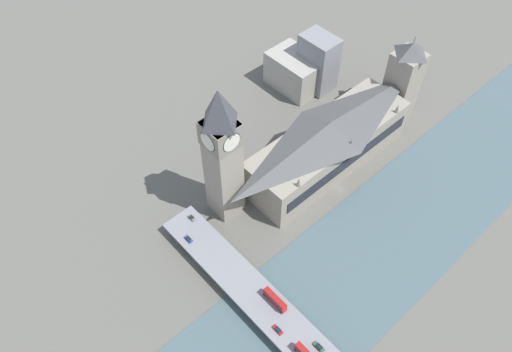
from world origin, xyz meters
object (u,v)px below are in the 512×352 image
object	(u,v)px
car_northbound_mid	(188,239)
clock_tower	(222,152)
road_bridge	(286,327)
victoria_tower	(403,79)
car_northbound_lead	(319,347)
car_southbound_mid	(278,330)
parliament_hall	(328,143)
double_decker_bus_lead	(275,300)
car_northbound_tail	(192,218)

from	to	relation	value
car_northbound_mid	clock_tower	bearing A→B (deg)	-77.18
road_bridge	car_northbound_mid	world-z (taller)	car_northbound_mid
clock_tower	car_northbound_mid	size ratio (longest dim) A/B	17.72
victoria_tower	car_northbound_lead	size ratio (longest dim) A/B	10.47
victoria_tower	car_southbound_mid	distance (m)	150.85
victoria_tower	car_northbound_mid	bearing A→B (deg)	87.32
parliament_hall	double_decker_bus_lead	size ratio (longest dim) A/B	7.83
victoria_tower	car_southbound_mid	xyz separation A→B (m)	(-50.51, 141.19, -16.38)
double_decker_bus_lead	clock_tower	bearing A→B (deg)	-19.54
road_bridge	car_northbound_mid	distance (m)	58.05
car_northbound_mid	car_southbound_mid	bearing A→B (deg)	-179.50
parliament_hall	car_northbound_mid	xyz separation A→B (m)	(6.68, 83.81, -7.79)
double_decker_bus_lead	car_northbound_mid	world-z (taller)	double_decker_bus_lead
road_bridge	double_decker_bus_lead	bearing A→B (deg)	-19.60
parliament_hall	car_northbound_lead	bearing A→B (deg)	130.87
parliament_hall	car_northbound_lead	distance (m)	101.27
road_bridge	car_northbound_lead	world-z (taller)	car_northbound_lead
parliament_hall	car_northbound_mid	distance (m)	84.44
double_decker_bus_lead	car_northbound_tail	size ratio (longest dim) A/B	2.98
car_northbound_lead	car_northbound_tail	distance (m)	80.99
double_decker_bus_lead	car_northbound_tail	bearing A→B (deg)	-0.32
parliament_hall	double_decker_bus_lead	world-z (taller)	parliament_hall
car_northbound_lead	clock_tower	bearing A→B (deg)	-13.84
parliament_hall	car_southbound_mid	distance (m)	97.72
parliament_hall	car_northbound_tail	xyz separation A→B (m)	(14.92, 75.73, -7.76)
double_decker_bus_lead	car_northbound_lead	bearing A→B (deg)	179.28
clock_tower	victoria_tower	xyz separation A→B (m)	(-12.75, -114.80, -16.41)
car_southbound_mid	car_northbound_tail	bearing A→B (deg)	-6.62
car_northbound_lead	car_northbound_tail	bearing A→B (deg)	-0.44
double_decker_bus_lead	car_northbound_lead	world-z (taller)	double_decker_bus_lead
clock_tower	car_northbound_tail	distance (m)	37.76
road_bridge	car_northbound_lead	bearing A→B (deg)	-167.57
road_bridge	clock_tower	bearing A→B (deg)	-19.55
road_bridge	car_southbound_mid	xyz separation A→B (m)	(0.73, 3.68, 1.77)
parliament_hall	car_northbound_lead	world-z (taller)	parliament_hall
road_bridge	car_northbound_mid	bearing A→B (deg)	4.13
car_northbound_lead	car_northbound_mid	bearing A→B (deg)	5.86
clock_tower	car_southbound_mid	size ratio (longest dim) A/B	16.15
car_northbound_mid	car_northbound_tail	world-z (taller)	car_northbound_tail
victoria_tower	car_northbound_mid	xyz separation A→B (m)	(6.63, 141.70, -16.30)
victoria_tower	car_northbound_lead	bearing A→B (deg)	116.23
clock_tower	car_northbound_lead	bearing A→B (deg)	166.16
clock_tower	car_northbound_lead	world-z (taller)	clock_tower
double_decker_bus_lead	car_northbound_mid	size ratio (longest dim) A/B	2.84
car_northbound_lead	double_decker_bus_lead	bearing A→B (deg)	-0.72
car_northbound_tail	car_northbound_lead	bearing A→B (deg)	179.56
double_decker_bus_lead	parliament_hall	bearing A→B (deg)	-61.62
victoria_tower	double_decker_bus_lead	world-z (taller)	victoria_tower
double_decker_bus_lead	victoria_tower	bearing A→B (deg)	-72.92
car_northbound_tail	double_decker_bus_lead	bearing A→B (deg)	179.68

